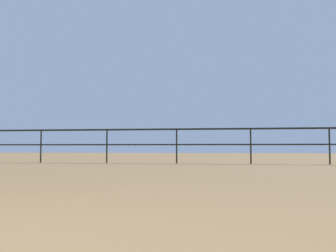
% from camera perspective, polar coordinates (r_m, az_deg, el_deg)
% --- Properties ---
extents(pier_railing, '(24.86, 0.05, 1.00)m').
position_cam_1_polar(pier_railing, '(10.76, 1.31, -1.73)').
color(pier_railing, black).
rests_on(pier_railing, ground_plane).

